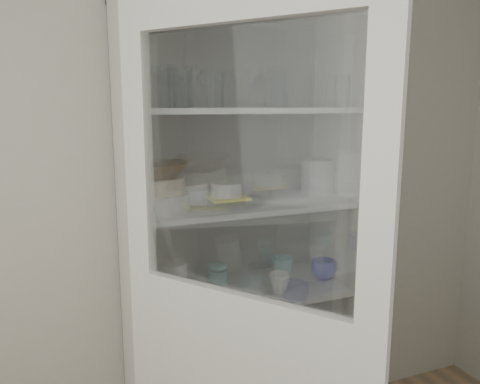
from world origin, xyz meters
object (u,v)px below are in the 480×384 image
object	(u,v)px
grey_bowl_stack	(318,176)
measuring_cups	(211,296)
cream_dish	(199,373)
tin_box	(288,354)
terracotta_bowl	(158,170)
glass_platter	(227,201)
cream_bowl	(159,185)
yellow_trivet	(227,197)
goblet_0	(171,86)
plate_stack_front	(159,202)
pantry_cabinet	(235,267)
mug_blue	(323,269)
cupboard_door	(241,361)
mug_white	(279,283)
white_ramekin	(227,189)
goblet_3	(272,89)
goblet_1	(206,87)
teal_jar	(218,278)
plate_stack_back	(183,191)
goblet_2	(262,89)
white_canister	(174,278)
mug_teal	(282,267)

from	to	relation	value
grey_bowl_stack	measuring_cups	xyz separation A→B (m)	(-0.57, -0.11, -0.46)
cream_dish	tin_box	distance (m)	0.45
terracotta_bowl	glass_platter	bearing A→B (deg)	6.91
cream_bowl	yellow_trivet	xyz separation A→B (m)	(0.30, 0.04, -0.08)
goblet_0	plate_stack_front	xyz separation A→B (m)	(-0.10, -0.16, -0.46)
terracotta_bowl	yellow_trivet	bearing A→B (deg)	6.91
goblet_0	cream_dish	world-z (taller)	goblet_0
pantry_cabinet	mug_blue	xyz separation A→B (m)	(0.41, -0.10, -0.03)
cupboard_door	tin_box	bearing A→B (deg)	103.90
mug_blue	pantry_cabinet	bearing A→B (deg)	-170.73
plate_stack_front	mug_white	size ratio (longest dim) A/B	2.57
cream_dish	white_ramekin	bearing A→B (deg)	-0.63
goblet_3	tin_box	distance (m)	1.26
mug_white	yellow_trivet	bearing A→B (deg)	146.83
goblet_1	goblet_3	bearing A→B (deg)	0.40
mug_white	teal_jar	distance (m)	0.28
teal_jar	cupboard_door	bearing A→B (deg)	-102.56
plate_stack_back	teal_jar	xyz separation A→B (m)	(0.13, -0.07, -0.39)
plate_stack_back	tin_box	xyz separation A→B (m)	(0.47, -0.11, -0.81)
cream_bowl	white_ramekin	distance (m)	0.30
goblet_2	mug_blue	distance (m)	0.89
glass_platter	white_canister	distance (m)	0.41
pantry_cabinet	grey_bowl_stack	distance (m)	0.57
mug_teal	mug_white	xyz separation A→B (m)	(-0.09, -0.15, -0.01)
terracotta_bowl	glass_platter	size ratio (longest dim) A/B	0.73
cream_dish	mug_teal	bearing A→B (deg)	7.76
plate_stack_front	terracotta_bowl	bearing A→B (deg)	0.00
mug_teal	teal_jar	bearing A→B (deg)	176.02
mug_white	tin_box	bearing A→B (deg)	33.14
mug_teal	pantry_cabinet	bearing A→B (deg)	168.94
goblet_0	mug_white	size ratio (longest dim) A/B	1.95
glass_platter	white_ramekin	xyz separation A→B (m)	(-0.00, 0.00, 0.05)
goblet_2	teal_jar	distance (m)	0.87
pantry_cabinet	yellow_trivet	xyz separation A→B (m)	(-0.07, -0.08, 0.34)
glass_platter	measuring_cups	world-z (taller)	glass_platter
pantry_cabinet	white_canister	distance (m)	0.29
goblet_1	mug_white	distance (m)	0.91
white_canister	plate_stack_back	bearing A→B (deg)	40.07
yellow_trivet	cream_dish	bearing A→B (deg)	179.37
cupboard_door	goblet_0	distance (m)	1.12
terracotta_bowl	mug_white	size ratio (longest dim) A/B	2.58
pantry_cabinet	white_ramekin	world-z (taller)	pantry_cabinet
yellow_trivet	mug_teal	size ratio (longest dim) A/B	1.50
grey_bowl_stack	teal_jar	bearing A→B (deg)	-179.32
white_ramekin	cream_bowl	bearing A→B (deg)	-173.09
terracotta_bowl	cream_dish	xyz separation A→B (m)	(0.16, 0.04, -0.93)
goblet_2	terracotta_bowl	bearing A→B (deg)	-162.31
plate_stack_back	terracotta_bowl	xyz separation A→B (m)	(-0.14, -0.15, 0.12)
goblet_1	measuring_cups	xyz separation A→B (m)	(-0.05, -0.19, -0.87)
white_ramekin	grey_bowl_stack	distance (m)	0.48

